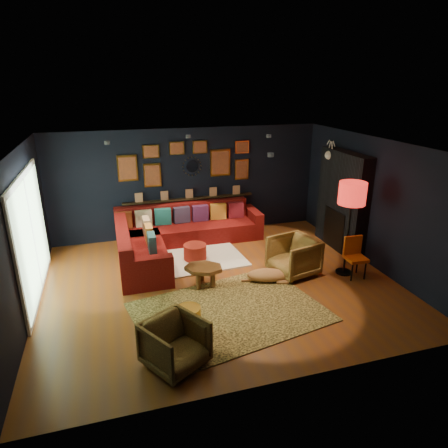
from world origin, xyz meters
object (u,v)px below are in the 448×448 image
object	(u,v)px
floor_lamp	(352,197)
armchair_left	(175,342)
orange_chair	(354,254)
gold_stool	(189,321)
pouf	(195,252)
dog	(268,273)
sectional	(171,237)
coffee_table	(204,270)
armchair_right	(294,255)

from	to	relation	value
floor_lamp	armchair_left	bearing A→B (deg)	-154.66
orange_chair	gold_stool	bearing A→B (deg)	-161.76
pouf	dog	distance (m)	1.75
armchair_left	sectional	bearing A→B (deg)	50.34
coffee_table	dog	world-z (taller)	coffee_table
armchair_left	armchair_right	distance (m)	3.38
coffee_table	dog	distance (m)	1.23
pouf	armchair_left	size ratio (longest dim) A/B	0.65
sectional	floor_lamp	bearing A→B (deg)	-34.03
armchair_left	dog	xyz separation A→B (m)	(2.10, 1.85, -0.19)
orange_chair	pouf	bearing A→B (deg)	153.33
coffee_table	armchair_right	xyz separation A→B (m)	(1.81, -0.03, 0.09)
sectional	coffee_table	world-z (taller)	sectional
gold_stool	orange_chair	distance (m)	3.63
orange_chair	floor_lamp	size ratio (longest dim) A/B	0.43
armchair_right	floor_lamp	world-z (taller)	floor_lamp
sectional	pouf	bearing A→B (deg)	-58.95
sectional	floor_lamp	world-z (taller)	floor_lamp
coffee_table	armchair_left	distance (m)	2.23
coffee_table	pouf	xyz separation A→B (m)	(0.09, 1.16, -0.13)
armchair_right	orange_chair	distance (m)	1.17
pouf	floor_lamp	world-z (taller)	floor_lamp
sectional	dog	xyz separation A→B (m)	(1.51, -2.01, -0.14)
orange_chair	dog	bearing A→B (deg)	174.85
pouf	coffee_table	bearing A→B (deg)	-94.52
pouf	gold_stool	size ratio (longest dim) A/B	1.07
armchair_left	coffee_table	bearing A→B (deg)	35.37
sectional	dog	bearing A→B (deg)	-53.09
sectional	dog	size ratio (longest dim) A/B	3.21
pouf	orange_chair	bearing A→B (deg)	-29.33
armchair_left	floor_lamp	world-z (taller)	floor_lamp
sectional	armchair_left	distance (m)	3.90
gold_stool	dog	distance (m)	2.15
armchair_right	floor_lamp	xyz separation A→B (m)	(1.00, -0.26, 1.17)
pouf	sectional	bearing A→B (deg)	121.05
armchair_left	gold_stool	distance (m)	0.73
gold_stool	dog	bearing A→B (deg)	34.15
sectional	orange_chair	distance (m)	3.92
armchair_right	gold_stool	xyz separation A→B (m)	(-2.39, -1.37, -0.19)
floor_lamp	orange_chair	bearing A→B (deg)	-53.79
armchair_left	pouf	bearing A→B (deg)	41.90
sectional	pouf	distance (m)	0.78
armchair_left	orange_chair	bearing A→B (deg)	-7.94
gold_stool	dog	size ratio (longest dim) A/B	0.43
floor_lamp	pouf	bearing A→B (deg)	152.00
coffee_table	gold_stool	world-z (taller)	gold_stool
coffee_table	orange_chair	xyz separation A→B (m)	(2.91, -0.43, 0.15)
pouf	armchair_right	size ratio (longest dim) A/B	0.58
armchair_right	sectional	bearing A→B (deg)	-144.11
sectional	coffee_table	bearing A→B (deg)	-80.46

